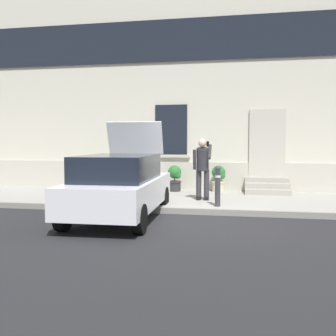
% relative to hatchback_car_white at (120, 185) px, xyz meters
% --- Properties ---
extents(ground_plane, '(80.00, 80.00, 0.00)m').
position_rel_hatchback_car_white_xyz_m(ground_plane, '(1.75, -0.07, -0.80)').
color(ground_plane, '#232326').
extents(sidewalk, '(24.00, 3.60, 0.15)m').
position_rel_hatchback_car_white_xyz_m(sidewalk, '(1.75, 2.73, -0.72)').
color(sidewalk, '#99968E').
rests_on(sidewalk, ground).
extents(curb_edge, '(24.00, 0.12, 0.15)m').
position_rel_hatchback_car_white_xyz_m(curb_edge, '(1.75, 0.87, -0.72)').
color(curb_edge, gray).
rests_on(curb_edge, ground).
extents(building_facade, '(24.00, 1.52, 7.50)m').
position_rel_hatchback_car_white_xyz_m(building_facade, '(1.75, 5.21, 2.93)').
color(building_facade, beige).
rests_on(building_facade, ground).
extents(entrance_stoop, '(1.41, 0.96, 0.48)m').
position_rel_hatchback_car_white_xyz_m(entrance_stoop, '(3.62, 4.15, -0.46)').
color(entrance_stoop, '#9E998E').
rests_on(entrance_stoop, sidewalk).
extents(hatchback_car_white, '(1.88, 4.11, 2.34)m').
position_rel_hatchback_car_white_xyz_m(hatchback_car_white, '(0.00, 0.00, 0.00)').
color(hatchback_car_white, white).
rests_on(hatchback_car_white, ground).
extents(bollard_near_person, '(0.15, 0.15, 1.04)m').
position_rel_hatchback_car_white_xyz_m(bollard_near_person, '(2.20, 1.28, -0.09)').
color(bollard_near_person, '#333338').
rests_on(bollard_near_person, sidewalk).
extents(person_on_phone, '(0.51, 0.51, 1.74)m').
position_rel_hatchback_car_white_xyz_m(person_on_phone, '(1.72, 2.21, 0.35)').
color(person_on_phone, '#2D2D33').
rests_on(person_on_phone, sidewalk).
extents(planter_olive, '(0.44, 0.44, 0.86)m').
position_rel_hatchback_car_white_xyz_m(planter_olive, '(-2.02, 3.93, -0.19)').
color(planter_olive, '#606B38').
rests_on(planter_olive, sidewalk).
extents(planter_charcoal, '(0.44, 0.44, 0.86)m').
position_rel_hatchback_car_white_xyz_m(planter_charcoal, '(0.63, 4.01, -0.19)').
color(planter_charcoal, '#2D2D30').
rests_on(planter_charcoal, sidewalk).
extents(planter_cream, '(0.44, 0.44, 0.86)m').
position_rel_hatchback_car_white_xyz_m(planter_cream, '(2.07, 4.15, -0.19)').
color(planter_cream, beige).
rests_on(planter_cream, sidewalk).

